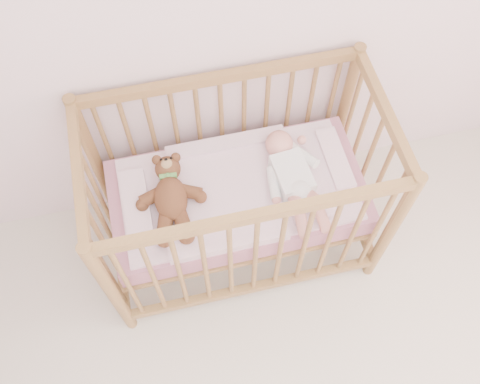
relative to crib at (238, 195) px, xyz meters
name	(u,v)px	position (x,y,z in m)	size (l,w,h in m)	color
crib	(238,195)	(0.00, 0.00, 0.00)	(1.36, 0.76, 1.00)	#A58346
mattress	(238,197)	(0.00, 0.00, -0.01)	(1.22, 0.62, 0.13)	#C67B94
blanket	(238,189)	(0.00, 0.00, 0.06)	(1.10, 0.58, 0.06)	#F4A8C5
baby	(292,174)	(0.26, -0.02, 0.14)	(0.29, 0.60, 0.14)	white
teddy_bear	(171,198)	(-0.32, -0.02, 0.15)	(0.34, 0.48, 0.13)	brown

